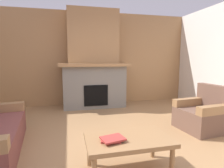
{
  "coord_description": "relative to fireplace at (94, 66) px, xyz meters",
  "views": [
    {
      "loc": [
        -0.7,
        -2.53,
        1.35
      ],
      "look_at": [
        0.13,
        0.93,
        0.86
      ],
      "focal_mm": 29.4,
      "sensor_mm": 36.0,
      "label": 1
    }
  ],
  "objects": [
    {
      "name": "ground",
      "position": [
        0.0,
        -2.62,
        -1.16
      ],
      "size": [
        9.0,
        9.0,
        0.0
      ],
      "primitive_type": "plane",
      "color": "#9E754C"
    },
    {
      "name": "book_stack_near_edge",
      "position": [
        -0.25,
        -3.25,
        -0.71
      ],
      "size": [
        0.29,
        0.24,
        0.04
      ],
      "color": "#B23833",
      "rests_on": "coffee_table"
    },
    {
      "name": "fireplace",
      "position": [
        0.0,
        0.0,
        0.0
      ],
      "size": [
        1.9,
        0.82,
        2.7
      ],
      "color": "gray",
      "rests_on": "ground"
    },
    {
      "name": "armchair",
      "position": [
        1.79,
        -2.26,
        -0.87
      ],
      "size": [
        0.84,
        0.84,
        0.85
      ],
      "color": "brown",
      "rests_on": "ground"
    },
    {
      "name": "coffee_table",
      "position": [
        -0.04,
        -3.2,
        -0.79
      ],
      "size": [
        1.0,
        0.6,
        0.43
      ],
      "color": "#997047",
      "rests_on": "ground"
    },
    {
      "name": "wall_back_wood_panel",
      "position": [
        0.0,
        0.38,
        0.19
      ],
      "size": [
        6.0,
        0.12,
        2.7
      ],
      "primitive_type": "cube",
      "color": "#A87A4C",
      "rests_on": "ground"
    }
  ]
}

